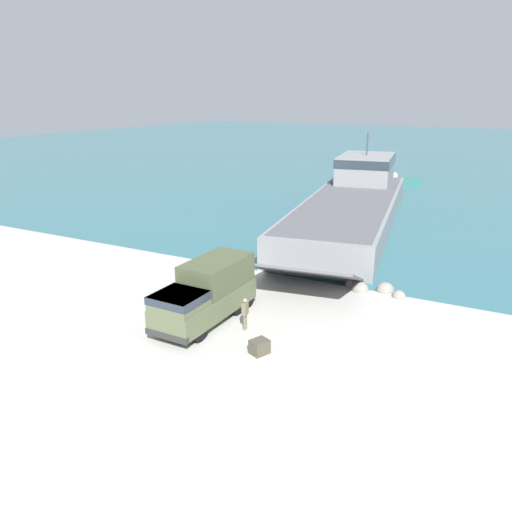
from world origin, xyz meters
The scene contains 11 objects.
ground_plane centered at (0.00, 0.00, 0.00)m, with size 240.00×240.00×0.00m, color #B7B5AD.
water_surface centered at (0.00, 94.65, 0.00)m, with size 240.00×180.00×0.01m, color #336B75.
landing_craft centered at (1.09, 22.65, 1.93)m, with size 12.67×36.74×7.84m.
military_truck centered at (1.06, -3.77, 1.62)m, with size 2.67×6.95×3.19m.
soldier_on_ramp centered at (3.47, -3.84, 1.02)m, with size 0.30×0.47×1.76m.
moored_boat_a centered at (-0.52, 45.45, 0.50)m, with size 7.90×5.27×1.50m.
cargo_crate centered at (5.31, -5.77, 0.35)m, with size 0.70×0.83×0.70m, color #4C4738.
shoreline_rock_a centered at (7.24, 4.37, 0.00)m, with size 1.09×1.09×1.09m, color gray.
shoreline_rock_b centered at (9.66, 4.39, 0.00)m, with size 0.84×0.84×0.84m, color gray.
shoreline_rock_c centered at (8.68, 4.98, 0.00)m, with size 1.14×1.14×1.14m, color gray.
shoreline_rock_d centered at (6.55, 5.07, 0.00)m, with size 0.98×0.98×0.98m, color gray.
Camera 1 is at (15.03, -24.65, 11.75)m, focal length 35.00 mm.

